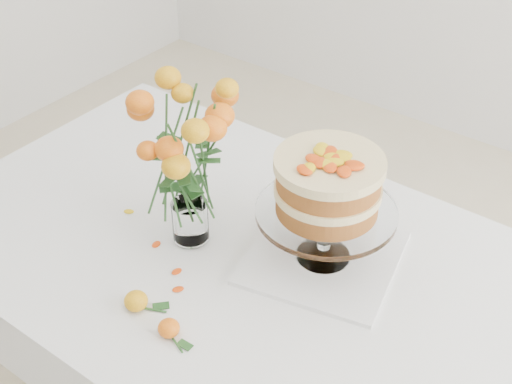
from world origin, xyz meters
TOP-DOWN VIEW (x-y plane):
  - table at (0.00, 0.00)m, footprint 1.43×0.93m
  - napkin at (0.22, 0.09)m, footprint 0.39×0.39m
  - cake_stand at (0.22, 0.09)m, footprint 0.31×0.31m
  - rose_vase at (-0.07, -0.03)m, footprint 0.29×0.29m
  - loose_rose_near at (-0.01, -0.27)m, footprint 0.09×0.05m
  - loose_rose_far at (0.09, -0.29)m, footprint 0.08×0.05m
  - stray_petal_a at (-0.12, -0.10)m, footprint 0.03×0.02m
  - stray_petal_b at (-0.02, -0.14)m, footprint 0.03×0.02m
  - stray_petal_c at (0.02, -0.18)m, footprint 0.03×0.02m
  - stray_petal_d at (-0.26, -0.05)m, footprint 0.03×0.02m

SIDE VIEW (x-z plane):
  - table at x=0.00m, z-range 0.30..1.05m
  - stray_petal_a at x=-0.12m, z-range 0.76..0.76m
  - stray_petal_b at x=-0.02m, z-range 0.76..0.76m
  - stray_petal_c at x=0.02m, z-range 0.76..0.76m
  - stray_petal_d at x=-0.26m, z-range 0.76..0.76m
  - napkin at x=0.22m, z-range 0.76..0.77m
  - loose_rose_far at x=0.09m, z-range 0.76..0.79m
  - loose_rose_near at x=-0.01m, z-range 0.76..0.80m
  - cake_stand at x=0.22m, z-range 0.81..1.09m
  - rose_vase at x=-0.07m, z-range 0.79..1.22m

